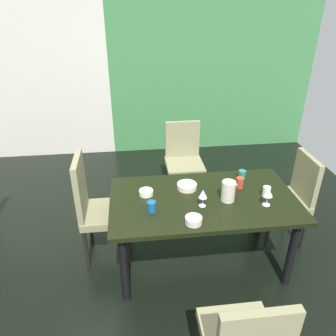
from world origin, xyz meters
name	(u,v)px	position (x,y,z in m)	size (l,w,h in m)	color
ground_plane	(153,258)	(0.00, 0.00, -0.01)	(5.44, 5.24, 0.02)	black
back_panel_interior	(28,74)	(-1.57, 2.57, 1.28)	(2.30, 0.10, 2.55)	silver
garden_window_panel	(213,69)	(1.15, 2.57, 1.28)	(3.14, 0.10, 2.55)	#40844A
dining_table	(203,207)	(0.44, -0.11, 0.64)	(1.61, 0.90, 0.73)	black
chair_left_far	(95,205)	(-0.51, 0.15, 0.57)	(0.45, 0.44, 1.05)	gray
chair_right_far	(291,194)	(1.39, 0.15, 0.53)	(0.44, 0.44, 0.95)	gray
chair_head_far	(184,157)	(0.47, 1.10, 0.54)	(0.44, 0.45, 0.95)	gray
wine_glass_right	(203,194)	(0.41, -0.22, 0.84)	(0.07, 0.07, 0.15)	silver
wine_glass_south	(268,193)	(0.94, -0.27, 0.85)	(0.08, 0.08, 0.16)	silver
serving_bowl_north	(194,220)	(0.29, -0.44, 0.76)	(0.13, 0.13, 0.05)	silver
serving_bowl_rear	(146,192)	(-0.05, 0.01, 0.75)	(0.13, 0.13, 0.04)	white
serving_bowl_corner	(187,186)	(0.33, 0.07, 0.75)	(0.18, 0.18, 0.05)	beige
cup_near_shelf	(266,192)	(0.99, -0.14, 0.78)	(0.07, 0.07, 0.09)	white
cup_near_window	(152,207)	(-0.02, -0.24, 0.77)	(0.07, 0.07, 0.09)	#145799
cup_west	(242,174)	(0.88, 0.19, 0.77)	(0.07, 0.07, 0.08)	#2B756A
cup_left	(240,183)	(0.80, 0.03, 0.78)	(0.07, 0.07, 0.10)	#BB3A27
pitcher_front	(228,191)	(0.64, -0.16, 0.82)	(0.13, 0.12, 0.18)	beige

